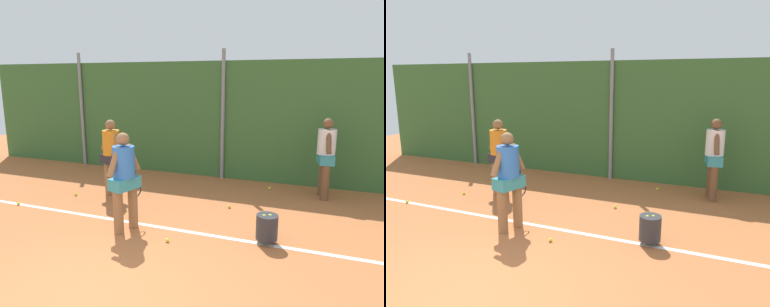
% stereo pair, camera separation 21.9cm
% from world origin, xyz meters
% --- Properties ---
extents(ground_plane, '(24.36, 24.36, 0.00)m').
position_xyz_m(ground_plane, '(0.00, 1.79, 0.00)').
color(ground_plane, '#B76638').
extents(hedge_fence_backdrop, '(15.84, 0.25, 3.17)m').
position_xyz_m(hedge_fence_backdrop, '(0.00, 6.10, 1.58)').
color(hedge_fence_backdrop, '#386633').
rests_on(hedge_fence_backdrop, ground_plane).
extents(fence_post_left, '(0.10, 0.10, 3.47)m').
position_xyz_m(fence_post_left, '(-4.57, 5.93, 1.73)').
color(fence_post_left, gray).
rests_on(fence_post_left, ground_plane).
extents(fence_post_center, '(0.10, 0.10, 3.47)m').
position_xyz_m(fence_post_center, '(0.00, 5.93, 1.73)').
color(fence_post_center, gray).
rests_on(fence_post_center, ground_plane).
extents(court_baseline_paint, '(11.57, 0.10, 0.01)m').
position_xyz_m(court_baseline_paint, '(0.00, 2.33, 0.00)').
color(court_baseline_paint, white).
rests_on(court_baseline_paint, ground_plane).
extents(player_foreground_near, '(0.44, 0.81, 1.80)m').
position_xyz_m(player_foreground_near, '(-0.66, 2.00, 1.01)').
color(player_foreground_near, '#8C603D').
rests_on(player_foreground_near, ground_plane).
extents(player_midcourt, '(0.80, 0.48, 1.80)m').
position_xyz_m(player_midcourt, '(-1.94, 3.55, 1.01)').
color(player_midcourt, '#8C603D').
rests_on(player_midcourt, ground_plane).
extents(player_backcourt_far, '(0.41, 0.76, 1.84)m').
position_xyz_m(player_backcourt_far, '(2.65, 5.20, 1.04)').
color(player_backcourt_far, brown).
rests_on(player_backcourt_far, ground_plane).
extents(ball_hopper, '(0.36, 0.36, 0.51)m').
position_xyz_m(ball_hopper, '(1.81, 2.38, 0.29)').
color(ball_hopper, '#2D2D33').
rests_on(ball_hopper, ground_plane).
extents(tennis_ball_0, '(0.07, 0.07, 0.07)m').
position_xyz_m(tennis_ball_0, '(1.40, 5.36, 0.03)').
color(tennis_ball_0, '#CCDB33').
rests_on(tennis_ball_0, ground_plane).
extents(tennis_ball_1, '(0.07, 0.07, 0.07)m').
position_xyz_m(tennis_ball_1, '(-2.79, 3.24, 0.03)').
color(tennis_ball_1, '#CCDB33').
rests_on(tennis_ball_1, ground_plane).
extents(tennis_ball_2, '(0.07, 0.07, 0.07)m').
position_xyz_m(tennis_ball_2, '(-3.55, 2.29, 0.03)').
color(tennis_ball_2, '#CCDB33').
rests_on(tennis_ball_2, ground_plane).
extents(tennis_ball_4, '(0.07, 0.07, 0.07)m').
position_xyz_m(tennis_ball_4, '(0.80, 3.75, 0.03)').
color(tennis_ball_4, '#CCDB33').
rests_on(tennis_ball_4, ground_plane).
extents(tennis_ball_5, '(0.07, 0.07, 0.07)m').
position_xyz_m(tennis_ball_5, '(1.49, 3.21, 0.03)').
color(tennis_ball_5, '#CCDB33').
rests_on(tennis_ball_5, ground_plane).
extents(tennis_ball_6, '(0.07, 0.07, 0.07)m').
position_xyz_m(tennis_ball_6, '(0.24, 1.83, 0.03)').
color(tennis_ball_6, '#CCDB33').
rests_on(tennis_ball_6, ground_plane).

